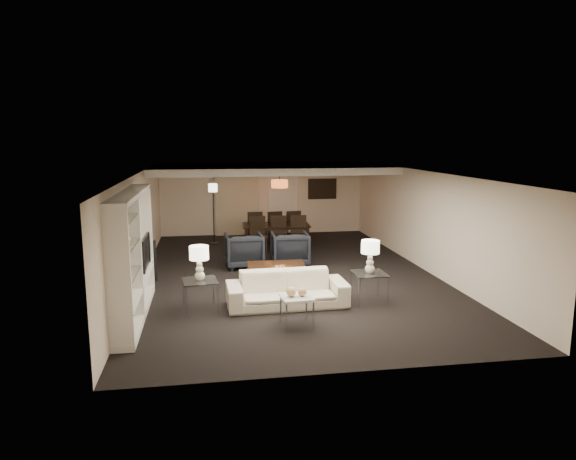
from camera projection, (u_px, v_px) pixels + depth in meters
The scene contains 35 objects.
floor at pixel (288, 274), 12.68m from camera, with size 11.00×11.00×0.00m, color black.
ceiling at pixel (288, 172), 12.24m from camera, with size 7.00×11.00×0.02m, color silver.
wall_back at pixel (263, 198), 17.80m from camera, with size 7.00×0.02×2.50m, color beige.
wall_front at pixel (351, 288), 7.11m from camera, with size 7.00×0.02×2.50m, color beige.
wall_left at pixel (139, 228), 11.91m from camera, with size 0.02×11.00×2.50m, color beige.
wall_right at pixel (424, 220), 13.01m from camera, with size 0.02×11.00×2.50m, color beige.
ceiling_soffit at pixel (270, 168), 15.66m from camera, with size 7.00×4.00×0.20m, color silver.
curtains at pixel (237, 200), 17.59m from camera, with size 1.50×0.12×2.40m, color beige.
door at pixel (283, 204), 17.92m from camera, with size 0.90×0.05×2.10m, color silver.
painting at pixel (322, 189), 18.04m from camera, with size 0.95×0.04×0.65m, color #142D38.
media_unit at pixel (133, 256), 9.43m from camera, with size 0.38×3.40×2.35m, color white, non-canonical shape.
pendant_light at pixel (280, 184), 15.79m from camera, with size 0.52×0.52×0.24m, color #D8591E.
sofa at pixel (287, 289), 10.18m from camera, with size 2.37×0.93×0.69m, color beige.
coffee_table at pixel (276, 274), 11.76m from camera, with size 1.30×0.76×0.47m, color black, non-canonical shape.
armchair_left at pixel (244, 250), 13.28m from camera, with size 0.94×0.97×0.88m, color black.
armchair_right at pixel (290, 249), 13.47m from camera, with size 0.94×0.97×0.88m, color black.
side_table_left at pixel (200, 295), 9.92m from camera, with size 0.65×0.65×0.61m, color white, non-canonical shape.
side_table_right at pixel (369, 287), 10.46m from camera, with size 0.65×0.65×0.61m, color silver, non-canonical shape.
table_lamp_left at pixel (199, 263), 9.81m from camera, with size 0.37×0.37×0.67m, color beige, non-canonical shape.
table_lamp_right at pixel (370, 257), 10.34m from camera, with size 0.37×0.37×0.67m, color beige, non-canonical shape.
marble_table at pixel (297, 311), 9.13m from camera, with size 0.54×0.54×0.54m, color white, non-canonical shape.
gold_gourd_a at pixel (291, 292), 9.05m from camera, with size 0.17×0.17×0.17m, color #DBB674.
gold_gourd_b at pixel (302, 292), 9.08m from camera, with size 0.15×0.15×0.15m, color tan.
television at pixel (140, 252), 10.20m from camera, with size 0.14×1.10×0.63m, color black.
vase_blue at pixel (123, 274), 8.26m from camera, with size 0.16×0.16×0.17m, color blue.
vase_amber at pixel (126, 238), 8.62m from camera, with size 0.17×0.17×0.18m, color gold.
floor_speaker at pixel (154, 261), 11.95m from camera, with size 0.11×0.11×0.98m, color black.
dining_table at pixel (276, 236), 15.64m from camera, with size 2.03×1.13×0.71m, color black.
chair_nl at pixel (259, 235), 14.89m from camera, with size 0.49×0.49×1.06m, color black, non-canonical shape.
chair_nm at pixel (279, 235), 14.98m from camera, with size 0.49×0.49×1.06m, color black, non-canonical shape.
chair_nr at pixel (299, 234), 15.08m from camera, with size 0.49×0.49×1.06m, color black, non-canonical shape.
chair_fl at pixel (254, 228), 16.15m from camera, with size 0.49×0.49×1.06m, color black, non-canonical shape.
chair_fm at pixel (273, 227), 16.25m from camera, with size 0.49×0.49×1.06m, color black, non-canonical shape.
chair_fr at pixel (292, 227), 16.34m from camera, with size 0.49×0.49×1.06m, color black, non-canonical shape.
floor_lamp at pixel (214, 214), 16.16m from camera, with size 0.28×0.28×1.91m, color black, non-canonical shape.
Camera 1 is at (-1.96, -12.13, 3.30)m, focal length 32.00 mm.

